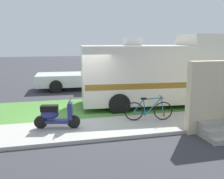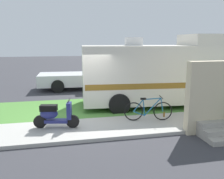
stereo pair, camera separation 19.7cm
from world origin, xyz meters
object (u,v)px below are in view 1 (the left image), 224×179
scooter (55,115)px  pickup_truck_near (93,73)px  bicycle (149,110)px  motorhome_rv (156,73)px  bottle_green (164,114)px

scooter → pickup_truck_near: pickup_truck_near is taller
pickup_truck_near → bicycle: bearing=-82.7°
motorhome_rv → bottle_green: motorhome_rv is taller
bottle_green → bicycle: bearing=-160.4°
scooter → bottle_green: bearing=4.6°
motorhome_rv → pickup_truck_near: (-2.13, 4.90, -0.61)m
motorhome_rv → pickup_truck_near: motorhome_rv is taller
scooter → bottle_green: 4.16m
pickup_truck_near → bottle_green: pickup_truck_near is taller
scooter → bicycle: (3.37, 0.06, -0.07)m
motorhome_rv → bicycle: (-1.21, -2.27, -1.07)m
bicycle → bottle_green: (0.76, 0.27, -0.29)m
pickup_truck_near → bottle_green: size_ratio=25.66×
pickup_truck_near → bottle_green: bearing=-76.3°
motorhome_rv → scooter: motorhome_rv is taller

